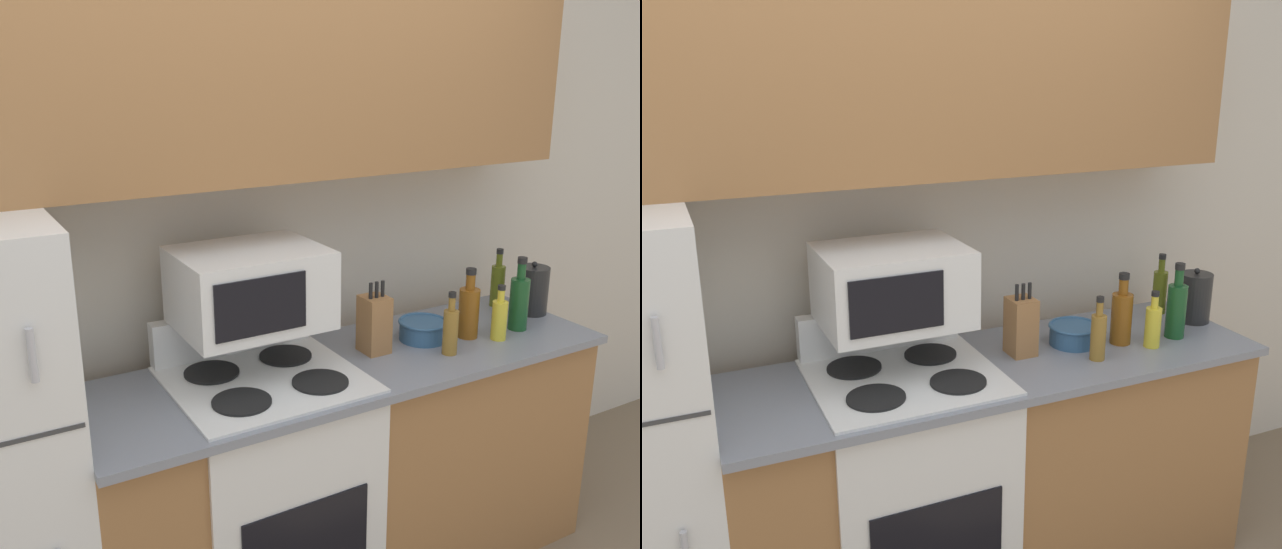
% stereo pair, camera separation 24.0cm
% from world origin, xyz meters
% --- Properties ---
extents(wall_back, '(8.00, 0.05, 2.55)m').
position_xyz_m(wall_back, '(0.00, 0.71, 1.27)').
color(wall_back, beige).
rests_on(wall_back, ground_plane).
extents(lower_cabinets, '(1.99, 0.61, 0.94)m').
position_xyz_m(lower_cabinets, '(0.32, 0.29, 0.47)').
color(lower_cabinets, '#9E6B3D').
rests_on(lower_cabinets, ground_plane).
extents(upper_cabinets, '(2.64, 0.34, 0.69)m').
position_xyz_m(upper_cabinets, '(0.00, 0.51, 1.93)').
color(upper_cabinets, '#9E6B3D').
rests_on(upper_cabinets, refrigerator).
extents(stove, '(0.64, 0.60, 1.11)m').
position_xyz_m(stove, '(-0.03, 0.28, 0.49)').
color(stove, white).
rests_on(stove, ground_plane).
extents(microwave, '(0.49, 0.39, 0.27)m').
position_xyz_m(microwave, '(-0.04, 0.36, 1.25)').
color(microwave, white).
rests_on(microwave, stove).
extents(knife_block, '(0.09, 0.11, 0.28)m').
position_xyz_m(knife_block, '(0.43, 0.30, 1.05)').
color(knife_block, '#9E6B3D').
rests_on(knife_block, lower_cabinets).
extents(bowl, '(0.19, 0.19, 0.08)m').
position_xyz_m(bowl, '(0.66, 0.30, 0.98)').
color(bowl, '#335B84').
rests_on(bowl, lower_cabinets).
extents(bottle_whiskey, '(0.08, 0.08, 0.28)m').
position_xyz_m(bottle_whiskey, '(0.83, 0.23, 1.05)').
color(bottle_whiskey, brown).
rests_on(bottle_whiskey, lower_cabinets).
extents(bottle_cooking_spray, '(0.06, 0.06, 0.22)m').
position_xyz_m(bottle_cooking_spray, '(0.92, 0.15, 1.03)').
color(bottle_cooking_spray, gold).
rests_on(bottle_cooking_spray, lower_cabinets).
extents(bottle_vinegar, '(0.06, 0.06, 0.24)m').
position_xyz_m(bottle_vinegar, '(0.66, 0.14, 1.03)').
color(bottle_vinegar, olive).
rests_on(bottle_vinegar, lower_cabinets).
extents(bottle_wine_green, '(0.08, 0.08, 0.30)m').
position_xyz_m(bottle_wine_green, '(1.06, 0.20, 1.06)').
color(bottle_wine_green, '#194C23').
rests_on(bottle_wine_green, lower_cabinets).
extents(bottle_olive_oil, '(0.06, 0.06, 0.26)m').
position_xyz_m(bottle_olive_oil, '(1.19, 0.45, 1.04)').
color(bottle_olive_oil, '#5B6619').
rests_on(bottle_olive_oil, lower_cabinets).
extents(kettle, '(0.13, 0.13, 0.23)m').
position_xyz_m(kettle, '(1.25, 0.31, 1.04)').
color(kettle, black).
rests_on(kettle, lower_cabinets).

